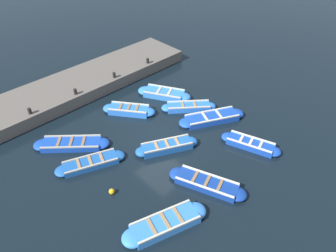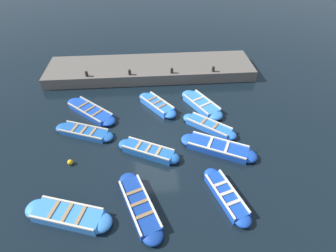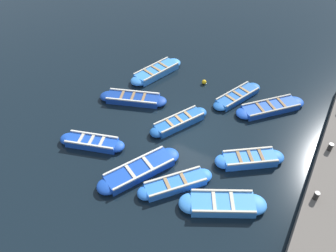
{
  "view_description": "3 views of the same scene",
  "coord_description": "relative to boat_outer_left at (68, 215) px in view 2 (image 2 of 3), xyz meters",
  "views": [
    {
      "loc": [
        -9.73,
        9.06,
        11.45
      ],
      "look_at": [
        0.29,
        -0.63,
        0.49
      ],
      "focal_mm": 35.0,
      "sensor_mm": 36.0,
      "label": 1
    },
    {
      "loc": [
        -9.88,
        0.06,
        9.76
      ],
      "look_at": [
        0.83,
        -0.77,
        0.53
      ],
      "focal_mm": 28.0,
      "sensor_mm": 36.0,
      "label": 2
    },
    {
      "loc": [
        4.9,
        -10.45,
        11.21
      ],
      "look_at": [
        -0.96,
        -0.21,
        0.21
      ],
      "focal_mm": 35.0,
      "sensor_mm": 36.0,
      "label": 3
    }
  ],
  "objects": [
    {
      "name": "bollard_south",
      "position": [
        10.13,
        0.7,
        0.74
      ],
      "size": [
        0.2,
        0.2,
        0.35
      ],
      "primitive_type": "cylinder",
      "color": "black",
      "rests_on": "quay_wall"
    },
    {
      "name": "bollard_mid_south",
      "position": [
        10.13,
        -2.19,
        0.74
      ],
      "size": [
        0.2,
        0.2,
        0.35
      ],
      "primitive_type": "cylinder",
      "color": "black",
      "rests_on": "quay_wall"
    },
    {
      "name": "boat_broadside",
      "position": [
        7.23,
        -3.91,
        0.01
      ],
      "size": [
        3.01,
        2.52,
        0.45
      ],
      "color": "blue",
      "rests_on": "ground"
    },
    {
      "name": "boat_inner_gap",
      "position": [
        3.31,
        -6.85,
        -0.01
      ],
      "size": [
        2.58,
        3.94,
        0.42
      ],
      "color": "#1947B7",
      "rests_on": "ground"
    },
    {
      "name": "boat_near_quay",
      "position": [
        0.45,
        -6.57,
        -0.01
      ],
      "size": [
        3.23,
        1.67,
        0.41
      ],
      "color": "#1947B7",
      "rests_on": "ground"
    },
    {
      "name": "quay_wall",
      "position": [
        11.54,
        -3.63,
        0.19
      ],
      "size": [
        3.51,
        14.83,
        0.76
      ],
      "color": "#605951",
      "rests_on": "ground"
    },
    {
      "name": "bollard_mid_north",
      "position": [
        10.13,
        -5.07,
        0.74
      ],
      "size": [
        0.2,
        0.2,
        0.35
      ],
      "primitive_type": "cylinder",
      "color": "black",
      "rests_on": "quay_wall"
    },
    {
      "name": "boat_outer_right",
      "position": [
        5.08,
        0.2,
        -0.04
      ],
      "size": [
        1.96,
        3.5,
        0.35
      ],
      "color": "#1E59AD",
      "rests_on": "ground"
    },
    {
      "name": "boat_drifting",
      "position": [
        3.32,
        -3.29,
        -0.0
      ],
      "size": [
        2.12,
        3.3,
        0.44
      ],
      "color": "#1E59AD",
      "rests_on": "ground"
    },
    {
      "name": "bollard_north",
      "position": [
        10.13,
        -7.96,
        0.74
      ],
      "size": [
        0.2,
        0.2,
        0.35
      ],
      "primitive_type": "cylinder",
      "color": "black",
      "rests_on": "quay_wall"
    },
    {
      "name": "buoy_orange_near",
      "position": [
        2.92,
        0.52,
        -0.06
      ],
      "size": [
        0.27,
        0.27,
        0.27
      ],
      "primitive_type": "sphere",
      "color": "#EAB214",
      "rests_on": "ground"
    },
    {
      "name": "ground_plane",
      "position": [
        3.96,
        -3.63,
        -0.19
      ],
      "size": [
        120.0,
        120.0,
        0.0
      ],
      "primitive_type": "plane",
      "color": "black"
    },
    {
      "name": "boat_stern_in",
      "position": [
        0.25,
        -2.86,
        -0.02
      ],
      "size": [
        3.76,
        2.1,
        0.4
      ],
      "color": "navy",
      "rests_on": "ground"
    },
    {
      "name": "boat_alongside",
      "position": [
        6.96,
        0.13,
        -0.03
      ],
      "size": [
        3.31,
        3.53,
        0.38
      ],
      "color": "#1947B7",
      "rests_on": "ground"
    },
    {
      "name": "boat_centre",
      "position": [
        7.09,
        -6.66,
        -0.0
      ],
      "size": [
        3.51,
        2.51,
        0.44
      ],
      "color": "#3884E0",
      "rests_on": "ground"
    },
    {
      "name": "boat_bow_out",
      "position": [
        5.01,
        -6.72,
        -0.02
      ],
      "size": [
        2.66,
        2.99,
        0.41
      ],
      "color": "blue",
      "rests_on": "ground"
    },
    {
      "name": "boat_outer_left",
      "position": [
        0.0,
        0.0,
        0.0
      ],
      "size": [
        1.96,
        3.83,
        0.44
      ],
      "color": "#3884E0",
      "rests_on": "ground"
    }
  ]
}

